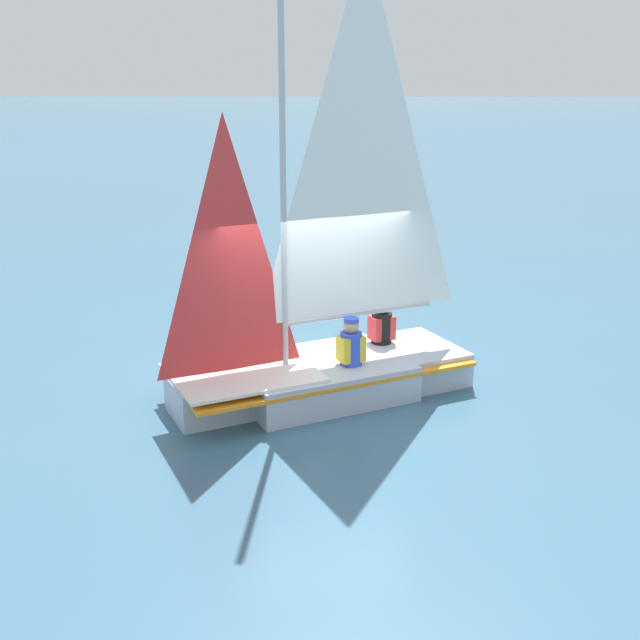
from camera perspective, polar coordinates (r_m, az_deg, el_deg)
ground_plane at (r=11.33m, az=0.00°, el=-5.30°), size 260.00×260.00×0.00m
sailboat_main at (r=11.07m, az=0.29°, el=-1.37°), size 3.34×4.41×6.09m
sailor_helm at (r=10.99m, az=2.21°, el=-2.51°), size 0.40×0.42×1.16m
sailor_crew at (r=11.89m, az=4.40°, el=-1.04°), size 0.40×0.42×1.16m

